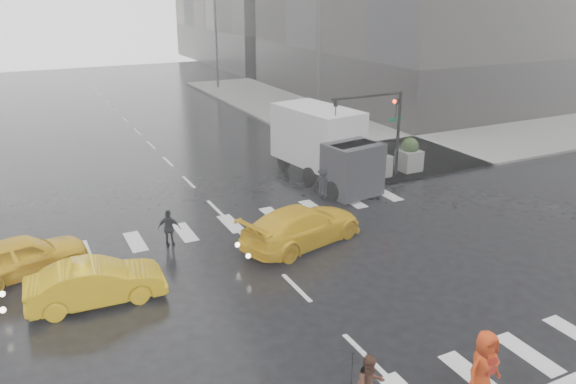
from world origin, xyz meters
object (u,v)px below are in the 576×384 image
taxi_front (23,256)px  box_truck (326,144)px  taxi_mid (96,283)px  pedestrian_orange (484,368)px  traffic_signal_pole (383,118)px

taxi_front → box_truck: (14.35, 4.08, 1.22)m
taxi_mid → box_truck: 14.32m
taxi_front → pedestrian_orange: bearing=-154.4°
taxi_mid → box_truck: bearing=-57.4°
pedestrian_orange → taxi_front: pedestrian_orange is taller
traffic_signal_pole → taxi_front: bearing=-169.9°
box_truck → pedestrian_orange: bearing=-115.6°
taxi_front → taxi_mid: bearing=-159.8°
traffic_signal_pole → box_truck: traffic_signal_pole is taller
taxi_front → traffic_signal_pole: bearing=-92.9°
taxi_mid → box_truck: (12.39, 7.07, 1.24)m
pedestrian_orange → taxi_front: (-9.40, 11.79, -0.26)m
traffic_signal_pole → box_truck: 3.12m
pedestrian_orange → taxi_front: size_ratio=0.46×
traffic_signal_pole → taxi_mid: size_ratio=1.07×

